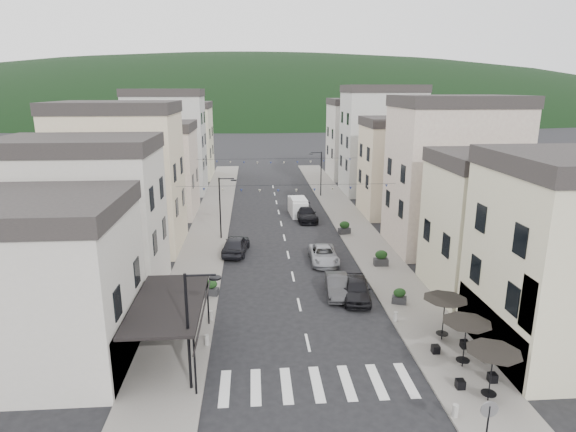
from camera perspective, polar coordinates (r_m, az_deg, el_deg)
The scene contains 29 objects.
ground at distance 23.47m, azimuth 4.14°, elevation -22.00°, with size 700.00×700.00×0.00m, color black.
sidewalk_left at distance 52.64m, azimuth -9.06°, elevation -0.71°, with size 4.00×76.00×0.12m, color slate.
sidewalk_right at distance 53.48m, azimuth 7.17°, elevation -0.39°, with size 4.00×76.00×0.12m, color slate.
hill_backdrop at distance 318.86m, azimuth -3.81°, elevation 12.37°, with size 640.00×360.00×70.00m, color black.
boutique_building at distance 28.51m, azimuth -30.33°, elevation -7.93°, with size 12.00×8.00×8.00m, color #BAB5AA.
boutique_awning at distance 26.32m, azimuth -13.46°, elevation -10.14°, with size 3.77×7.50×3.28m.
buildings_row_left at distance 58.01m, azimuth -15.80°, elevation 6.48°, with size 10.20×54.16×14.00m.
buildings_row_right at distance 58.34m, azimuth 13.29°, elevation 6.89°, with size 10.20×54.16×14.50m.
cafe_terrace at distance 26.57m, azimuth 20.37°, elevation -12.27°, with size 2.50×8.10×2.53m.
streetlamp_left_near at distance 23.19m, azimuth -11.15°, elevation -11.98°, with size 1.70×0.56×6.00m.
streetlamp_left_far at distance 45.82m, azimuth -7.74°, elevation 1.70°, with size 1.70×0.56×6.00m.
streetlamp_right_far at distance 63.99m, azimuth 3.70°, elevation 5.56°, with size 1.70×0.56×6.00m.
traffic_sign at distance 21.22m, azimuth 22.65°, elevation -21.32°, with size 0.70×0.07×2.70m.
bollards at distance 27.80m, azimuth 2.47°, elevation -14.52°, with size 11.66×10.26×0.60m.
bunting_near at distance 41.51m, azimuth -0.09°, elevation 3.21°, with size 19.00×0.28×0.62m.
bunting_far at distance 57.24m, azimuth -1.26°, elevation 6.46°, with size 19.00×0.28×0.62m.
parked_car_a at distance 33.67m, azimuth 8.12°, elevation -8.54°, with size 1.80×4.47×1.52m, color black.
parked_car_b at distance 34.19m, azimuth 5.84°, elevation -8.21°, with size 1.46×4.20×1.38m, color #2E2E30.
parked_car_c at distance 40.20m, azimuth 4.23°, elevation -4.60°, with size 2.24×4.85×1.35m, color #92949A.
parked_car_d at distance 52.79m, azimuth 2.14°, elevation 0.28°, with size 2.07×5.10×1.48m, color black.
parked_car_e at distance 42.39m, azimuth -6.21°, elevation -3.37°, with size 1.97×4.90×1.67m, color black.
delivery_van at distance 54.88m, azimuth 1.17°, elevation 1.17°, with size 1.98×4.46×2.09m.
pedestrian_a at distance 31.51m, azimuth -14.54°, elevation -9.95°, with size 0.70×0.46×1.92m, color black.
pedestrian_b at distance 33.68m, azimuth -12.11°, elevation -8.34°, with size 0.82×0.64×1.69m, color #28212C.
planter_la at distance 34.19m, azimuth -9.12°, elevation -8.37°, with size 1.12×0.78×1.14m.
planter_lb at distance 34.09m, azimuth -10.29°, elevation -8.55°, with size 1.06×0.74×1.08m.
planter_ra at distance 33.39m, azimuth 13.06°, elevation -9.23°, with size 1.08×0.83×1.07m.
planter_rb at distance 39.86m, azimuth 10.98°, elevation -4.91°, with size 1.16×0.67×1.28m.
planter_rc at distance 47.82m, azimuth 6.71°, elevation -1.38°, with size 1.27×0.93×1.28m.
Camera 1 is at (-2.95, -18.53, 14.09)m, focal length 30.00 mm.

